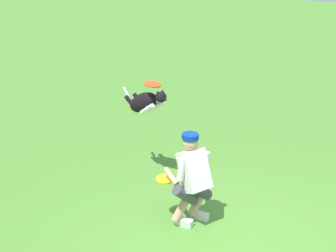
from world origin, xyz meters
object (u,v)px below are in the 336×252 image
Objects in this scene: dog at (145,103)px; frisbee_flying at (153,84)px; frisbee_held at (165,179)px; person at (193,177)px.

frisbee_flying is (-0.19, 0.08, 0.35)m from dog.
dog reaches higher than frisbee_held.
frisbee_flying is (1.12, -0.89, 0.90)m from person.
dog is at bearing -48.19° from frisbee_held.
frisbee_flying reaches higher than person.
frisbee_flying reaches higher than dog.
dog is 0.41m from frisbee_flying.
frisbee_flying is 1.08× the size of frisbee_held.
frisbee_held is (-0.94, 1.05, -0.64)m from dog.
dog reaches higher than person.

